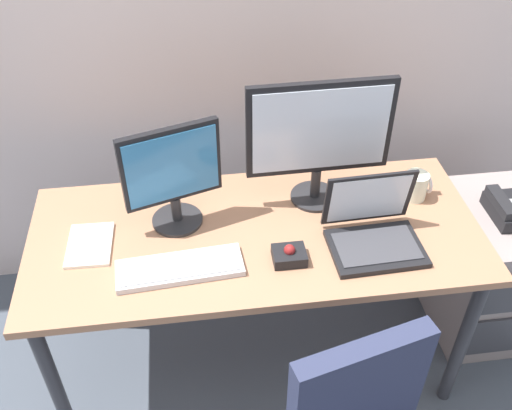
{
  "coord_description": "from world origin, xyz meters",
  "views": [
    {
      "loc": [
        -0.2,
        -1.49,
        2.11
      ],
      "look_at": [
        0.0,
        0.0,
        0.86
      ],
      "focal_mm": 40.66,
      "sensor_mm": 36.0,
      "label": 1
    }
  ],
  "objects_px": {
    "monitor_side": "(172,174)",
    "laptop": "(373,230)",
    "trackball_mouse": "(289,255)",
    "file_cabinet": "(488,267)",
    "desk_phone": "(511,209)",
    "coffee_mug": "(416,186)",
    "paper_notepad": "(90,245)",
    "keyboard": "(180,268)",
    "monitor_main": "(320,135)"
  },
  "relations": [
    {
      "from": "desk_phone",
      "to": "trackball_mouse",
      "type": "xyz_separation_m",
      "value": [
        -0.92,
        -0.24,
        0.11
      ]
    },
    {
      "from": "file_cabinet",
      "to": "desk_phone",
      "type": "height_order",
      "value": "desk_phone"
    },
    {
      "from": "trackball_mouse",
      "to": "monitor_main",
      "type": "bearing_deg",
      "value": 63.74
    },
    {
      "from": "coffee_mug",
      "to": "paper_notepad",
      "type": "bearing_deg",
      "value": -174.63
    },
    {
      "from": "desk_phone",
      "to": "keyboard",
      "type": "xyz_separation_m",
      "value": [
        -1.28,
        -0.24,
        0.1
      ]
    },
    {
      "from": "desk_phone",
      "to": "paper_notepad",
      "type": "relative_size",
      "value": 0.96
    },
    {
      "from": "paper_notepad",
      "to": "monitor_side",
      "type": "bearing_deg",
      "value": 16.65
    },
    {
      "from": "file_cabinet",
      "to": "laptop",
      "type": "bearing_deg",
      "value": -162.05
    },
    {
      "from": "monitor_side",
      "to": "keyboard",
      "type": "relative_size",
      "value": 0.93
    },
    {
      "from": "file_cabinet",
      "to": "paper_notepad",
      "type": "distance_m",
      "value": 1.65
    },
    {
      "from": "monitor_side",
      "to": "trackball_mouse",
      "type": "relative_size",
      "value": 3.53
    },
    {
      "from": "desk_phone",
      "to": "keyboard",
      "type": "relative_size",
      "value": 0.48
    },
    {
      "from": "laptop",
      "to": "trackball_mouse",
      "type": "distance_m",
      "value": 0.3
    },
    {
      "from": "monitor_main",
      "to": "monitor_side",
      "type": "xyz_separation_m",
      "value": [
        -0.51,
        -0.06,
        -0.07
      ]
    },
    {
      "from": "coffee_mug",
      "to": "paper_notepad",
      "type": "distance_m",
      "value": 1.19
    },
    {
      "from": "monitor_side",
      "to": "laptop",
      "type": "relative_size",
      "value": 1.22
    },
    {
      "from": "file_cabinet",
      "to": "monitor_side",
      "type": "height_order",
      "value": "monitor_side"
    },
    {
      "from": "monitor_main",
      "to": "keyboard",
      "type": "xyz_separation_m",
      "value": [
        -0.51,
        -0.31,
        -0.27
      ]
    },
    {
      "from": "coffee_mug",
      "to": "monitor_main",
      "type": "bearing_deg",
      "value": 173.39
    },
    {
      "from": "file_cabinet",
      "to": "trackball_mouse",
      "type": "xyz_separation_m",
      "value": [
        -0.93,
        -0.26,
        0.45
      ]
    },
    {
      "from": "monitor_main",
      "to": "paper_notepad",
      "type": "distance_m",
      "value": 0.87
    },
    {
      "from": "trackball_mouse",
      "to": "paper_notepad",
      "type": "bearing_deg",
      "value": 166.95
    },
    {
      "from": "file_cabinet",
      "to": "trackball_mouse",
      "type": "relative_size",
      "value": 5.61
    },
    {
      "from": "trackball_mouse",
      "to": "file_cabinet",
      "type": "bearing_deg",
      "value": 15.4
    },
    {
      "from": "desk_phone",
      "to": "monitor_main",
      "type": "bearing_deg",
      "value": 175.0
    },
    {
      "from": "monitor_side",
      "to": "file_cabinet",
      "type": "bearing_deg",
      "value": 0.61
    },
    {
      "from": "trackball_mouse",
      "to": "coffee_mug",
      "type": "relative_size",
      "value": 1.04
    },
    {
      "from": "paper_notepad",
      "to": "trackball_mouse",
      "type": "bearing_deg",
      "value": -13.05
    },
    {
      "from": "keyboard",
      "to": "monitor_main",
      "type": "bearing_deg",
      "value": 31.09
    },
    {
      "from": "monitor_main",
      "to": "coffee_mug",
      "type": "height_order",
      "value": "monitor_main"
    },
    {
      "from": "keyboard",
      "to": "trackball_mouse",
      "type": "xyz_separation_m",
      "value": [
        0.36,
        0.0,
        0.01
      ]
    },
    {
      "from": "monitor_side",
      "to": "laptop",
      "type": "xyz_separation_m",
      "value": [
        0.66,
        -0.19,
        -0.16
      ]
    },
    {
      "from": "desk_phone",
      "to": "paper_notepad",
      "type": "distance_m",
      "value": 1.59
    },
    {
      "from": "file_cabinet",
      "to": "desk_phone",
      "type": "distance_m",
      "value": 0.34
    },
    {
      "from": "keyboard",
      "to": "trackball_mouse",
      "type": "distance_m",
      "value": 0.36
    },
    {
      "from": "trackball_mouse",
      "to": "paper_notepad",
      "type": "xyz_separation_m",
      "value": [
        -0.66,
        0.15,
        -0.02
      ]
    },
    {
      "from": "file_cabinet",
      "to": "coffee_mug",
      "type": "xyz_separation_m",
      "value": [
        -0.41,
        0.01,
        0.48
      ]
    },
    {
      "from": "keyboard",
      "to": "file_cabinet",
      "type": "bearing_deg",
      "value": 11.28
    },
    {
      "from": "laptop",
      "to": "keyboard",
      "type": "bearing_deg",
      "value": -175.49
    },
    {
      "from": "monitor_main",
      "to": "coffee_mug",
      "type": "distance_m",
      "value": 0.44
    },
    {
      "from": "trackball_mouse",
      "to": "desk_phone",
      "type": "bearing_deg",
      "value": 14.58
    },
    {
      "from": "monitor_main",
      "to": "paper_notepad",
      "type": "xyz_separation_m",
      "value": [
        -0.81,
        -0.15,
        -0.27
      ]
    },
    {
      "from": "monitor_main",
      "to": "coffee_mug",
      "type": "bearing_deg",
      "value": -6.61
    },
    {
      "from": "monitor_side",
      "to": "coffee_mug",
      "type": "distance_m",
      "value": 0.9
    },
    {
      "from": "file_cabinet",
      "to": "trackball_mouse",
      "type": "distance_m",
      "value": 1.07
    },
    {
      "from": "trackball_mouse",
      "to": "laptop",
      "type": "bearing_deg",
      "value": 9.74
    },
    {
      "from": "monitor_side",
      "to": "keyboard",
      "type": "height_order",
      "value": "monitor_side"
    },
    {
      "from": "file_cabinet",
      "to": "keyboard",
      "type": "relative_size",
      "value": 1.47
    },
    {
      "from": "laptop",
      "to": "coffee_mug",
      "type": "relative_size",
      "value": 3.02
    },
    {
      "from": "desk_phone",
      "to": "laptop",
      "type": "bearing_deg",
      "value": -163.2
    }
  ]
}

